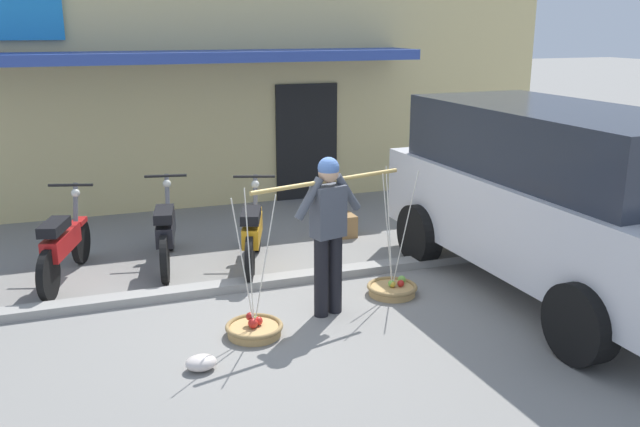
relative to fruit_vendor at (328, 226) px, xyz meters
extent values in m
plane|color=gray|center=(-0.34, 0.30, -0.98)|extent=(90.00, 90.00, 0.00)
cube|color=gray|center=(-0.34, 1.00, -0.93)|extent=(20.00, 0.24, 0.10)
cylinder|color=black|center=(-0.09, -0.02, -0.55)|extent=(0.15, 0.15, 0.86)
cylinder|color=black|center=(0.09, 0.02, -0.55)|extent=(0.15, 0.15, 0.86)
cube|color=#474C56|center=(0.00, 0.00, 0.15)|extent=(0.38, 0.28, 0.54)
sphere|color=tan|center=(0.00, 0.00, 0.56)|extent=(0.21, 0.21, 0.21)
sphere|color=#4C70B2|center=(0.00, 0.00, 0.61)|extent=(0.22, 0.22, 0.22)
cylinder|color=#474C56|center=(-0.23, -0.07, 0.32)|extent=(0.35, 0.18, 0.43)
cylinder|color=#474C56|center=(0.23, 0.07, 0.32)|extent=(0.35, 0.18, 0.43)
cylinder|color=tan|center=(0.00, 0.00, 0.47)|extent=(1.75, 0.53, 0.04)
cylinder|color=tan|center=(-0.87, -0.25, -0.93)|extent=(0.53, 0.53, 0.09)
torus|color=olive|center=(-0.87, -0.25, -0.88)|extent=(0.58, 0.58, 0.05)
sphere|color=#7BBE48|center=(-0.85, -0.19, -0.85)|extent=(0.09, 0.09, 0.09)
sphere|color=#75B545|center=(-0.89, -0.26, -0.84)|extent=(0.09, 0.09, 0.09)
sphere|color=red|center=(-0.82, -0.22, -0.84)|extent=(0.09, 0.09, 0.09)
sphere|color=red|center=(-0.89, -0.27, -0.84)|extent=(0.10, 0.10, 0.10)
sphere|color=#AC1F1B|center=(-0.90, -0.20, -0.80)|extent=(0.08, 0.08, 0.08)
cylinder|color=silver|center=(-0.87, -0.12, -0.21)|extent=(0.01, 0.26, 1.36)
cylinder|color=silver|center=(-0.98, -0.31, -0.21)|extent=(0.22, 0.13, 1.36)
cylinder|color=silver|center=(-0.77, -0.31, -0.21)|extent=(0.22, 0.13, 1.36)
cylinder|color=tan|center=(0.87, 0.25, -0.93)|extent=(0.53, 0.53, 0.09)
torus|color=olive|center=(0.87, 0.25, -0.88)|extent=(0.58, 0.58, 0.05)
sphere|color=gold|center=(0.87, 0.24, -0.85)|extent=(0.08, 0.08, 0.08)
sphere|color=#79BC47|center=(1.02, 0.31, -0.84)|extent=(0.09, 0.09, 0.09)
sphere|color=#76B645|center=(0.87, 0.25, -0.85)|extent=(0.08, 0.08, 0.08)
sphere|color=red|center=(0.97, 0.22, -0.85)|extent=(0.08, 0.08, 0.08)
cylinder|color=silver|center=(0.87, 0.37, -0.21)|extent=(0.01, 0.26, 1.36)
cylinder|color=silver|center=(0.77, 0.18, -0.21)|extent=(0.22, 0.13, 1.36)
cylinder|color=silver|center=(0.98, 0.18, -0.21)|extent=(0.22, 0.13, 1.36)
cylinder|color=black|center=(-2.43, 2.58, -0.69)|extent=(0.25, 0.58, 0.58)
cylinder|color=black|center=(-2.79, 1.40, -0.69)|extent=(0.25, 0.58, 0.58)
cube|color=red|center=(-2.43, 2.58, -0.43)|extent=(0.22, 0.31, 0.06)
cube|color=red|center=(-2.64, 1.89, -0.47)|extent=(0.45, 0.92, 0.24)
cube|color=black|center=(-2.69, 1.72, -0.23)|extent=(0.37, 0.60, 0.12)
cylinder|color=slate|center=(-2.46, 2.49, -0.30)|extent=(0.14, 0.30, 0.76)
cylinder|color=black|center=(-2.49, 2.41, 0.09)|extent=(0.53, 0.19, 0.04)
sphere|color=silver|center=(-2.44, 2.56, -0.05)|extent=(0.11, 0.11, 0.11)
cylinder|color=black|center=(-1.28, 2.72, -0.69)|extent=(0.18, 0.58, 0.58)
cylinder|color=black|center=(-1.51, 1.50, -0.69)|extent=(0.18, 0.58, 0.58)
cube|color=black|center=(-1.28, 2.72, -0.43)|extent=(0.19, 0.30, 0.06)
cube|color=black|center=(-1.41, 2.02, -0.47)|extent=(0.36, 0.92, 0.24)
cube|color=black|center=(-1.45, 1.84, -0.23)|extent=(0.32, 0.59, 0.12)
cylinder|color=slate|center=(-1.30, 2.63, -0.30)|extent=(0.11, 0.30, 0.76)
cylinder|color=black|center=(-1.32, 2.55, 0.09)|extent=(0.54, 0.13, 0.04)
sphere|color=silver|center=(-1.29, 2.71, -0.05)|extent=(0.11, 0.11, 0.11)
cylinder|color=black|center=(-0.18, 2.29, -0.69)|extent=(0.26, 0.58, 0.58)
cylinder|color=black|center=(-0.57, 1.11, -0.69)|extent=(0.26, 0.58, 0.58)
cube|color=orange|center=(-0.18, 2.29, -0.43)|extent=(0.22, 0.31, 0.06)
cube|color=orange|center=(-0.41, 1.61, -0.47)|extent=(0.47, 0.92, 0.24)
cube|color=black|center=(-0.46, 1.43, -0.23)|extent=(0.38, 0.60, 0.12)
cylinder|color=slate|center=(-0.21, 2.19, -0.30)|extent=(0.15, 0.30, 0.76)
cylinder|color=black|center=(-0.24, 2.12, 0.09)|extent=(0.52, 0.20, 0.04)
sphere|color=silver|center=(-0.19, 2.27, -0.05)|extent=(0.11, 0.11, 0.11)
cube|color=silver|center=(2.67, -0.29, -0.12)|extent=(2.04, 4.76, 0.96)
cube|color=#282D38|center=(2.67, -0.14, 0.74)|extent=(1.82, 3.72, 0.76)
cylinder|color=black|center=(1.77, -1.77, -0.60)|extent=(0.28, 0.77, 0.76)
cylinder|color=black|center=(3.58, 1.20, -0.60)|extent=(0.28, 0.77, 0.76)
cylinder|color=black|center=(1.68, 1.14, -0.60)|extent=(0.28, 0.77, 0.76)
cube|color=#DBC684|center=(-0.56, 7.32, 1.12)|extent=(13.00, 5.00, 4.20)
cube|color=#334CA3|center=(-0.56, 4.32, 1.52)|extent=(7.15, 1.00, 0.16)
cube|color=black|center=(1.39, 4.80, 0.02)|extent=(1.10, 0.06, 2.00)
ellipsoid|color=silver|center=(-1.49, -0.77, -0.91)|extent=(0.28, 0.22, 0.14)
cube|color=olive|center=(1.10, 2.50, -0.82)|extent=(0.44, 0.36, 0.32)
camera|label=1|loc=(-2.34, -6.27, 2.00)|focal=38.12mm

